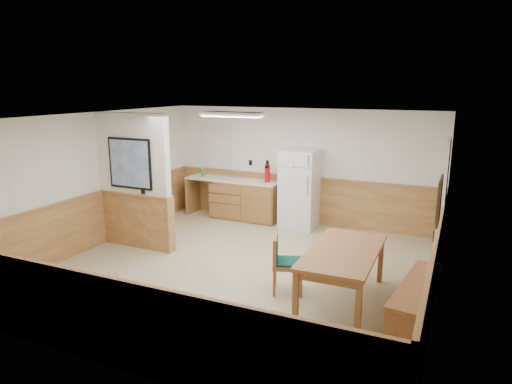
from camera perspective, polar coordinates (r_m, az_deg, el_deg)
The scene contains 20 objects.
ground at distance 7.67m, azimuth -1.98°, elevation -9.58°, with size 6.00×6.00×0.00m, color tan.
ceiling at distance 7.09m, azimuth -2.14°, elevation 9.39°, with size 6.00×6.00×0.02m, color silver.
back_wall at distance 10.00m, azimuth 5.59°, elevation 3.22°, with size 6.00×0.02×2.50m, color white.
right_wall at distance 6.57m, azimuth 22.15°, elevation -2.98°, with size 0.02×6.00×2.50m, color white.
left_wall at distance 9.00m, azimuth -19.46°, elevation 1.41°, with size 0.02×6.00×2.50m, color white.
wainscot_back at distance 10.14m, azimuth 5.46°, elevation -0.97°, with size 6.00×0.04×1.00m, color tan.
wainscot_right at distance 6.80m, azimuth 21.43°, elevation -9.05°, with size 0.04×6.00×1.00m, color tan.
wainscot_left at distance 9.16m, azimuth -19.01°, elevation -3.20°, with size 0.04×6.00×1.00m, color tan.
partition_wall at distance 8.65m, azimuth -14.96°, elevation 1.15°, with size 1.50×0.20×2.50m.
kitchen_counter at distance 10.32m, azimuth -1.44°, elevation -0.88°, with size 2.20×0.61×1.00m.
exterior_door at distance 8.46m, azimuth 22.39°, elevation -0.93°, with size 0.07×1.02×2.15m.
kitchen_window at distance 10.79m, azimuth -5.08°, elevation 5.57°, with size 0.80×0.04×1.00m.
wall_painting at distance 6.20m, azimuth 21.94°, elevation -1.00°, with size 0.04×0.50×0.60m.
fluorescent_fixture at distance 8.61m, azimuth -3.08°, elevation 9.68°, with size 1.20×0.30×0.09m.
refrigerator at distance 9.70m, azimuth 5.47°, elevation 0.40°, with size 0.74×0.72×1.66m.
dining_table at distance 6.49m, azimuth 10.84°, elevation -7.90°, with size 0.94×1.84×0.75m.
dining_bench at distance 6.46m, azimuth 19.45°, elevation -11.55°, with size 0.60×1.78×0.45m.
dining_chair at distance 6.73m, azimuth 3.25°, elevation -8.40°, with size 0.71×0.60×0.85m.
fire_extinguisher at distance 9.96m, azimuth 1.43°, elevation 2.44°, with size 0.15×0.15×0.48m.
soap_bottle at distance 10.70m, azimuth -6.73°, elevation 2.45°, with size 0.06×0.06×0.19m, color #1A923A.
Camera 1 is at (3.15, -6.34, 2.96)m, focal length 32.00 mm.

